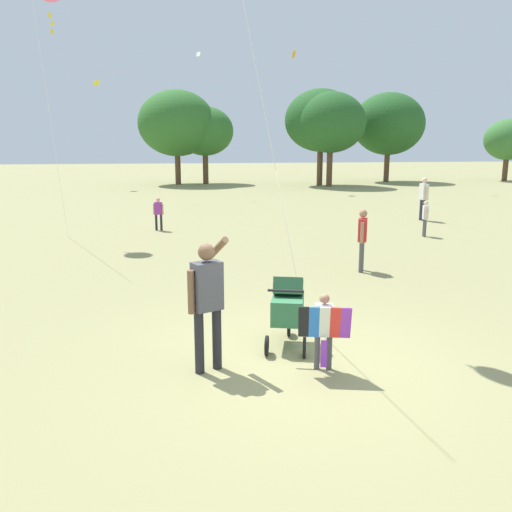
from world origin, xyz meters
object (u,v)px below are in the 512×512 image
at_px(child_with_butterfly_kite, 324,325).
at_px(stroller, 288,305).
at_px(person_red_shirt, 158,211).
at_px(person_couple_left, 362,235).
at_px(person_adult_flyer, 207,295).
at_px(person_kid_running, 424,195).
at_px(person_sitting_far, 425,216).

distance_m(child_with_butterfly_kite, stroller, 0.96).
height_order(person_red_shirt, person_couple_left, person_couple_left).
xyz_separation_m(child_with_butterfly_kite, person_couple_left, (2.19, 5.12, 0.21)).
height_order(person_adult_flyer, person_couple_left, person_adult_flyer).
xyz_separation_m(stroller, person_couple_left, (2.49, 4.21, 0.22)).
relative_size(stroller, person_kid_running, 0.71).
bearing_deg(person_adult_flyer, stroller, 31.56).
bearing_deg(person_red_shirt, person_sitting_far, -14.96).
distance_m(person_red_shirt, person_sitting_far, 8.41).
relative_size(person_adult_flyer, person_kid_running, 1.12).
relative_size(person_adult_flyer, person_couple_left, 1.25).
bearing_deg(person_couple_left, person_sitting_far, 50.59).
xyz_separation_m(child_with_butterfly_kite, person_adult_flyer, (-1.48, 0.19, 0.40)).
distance_m(person_adult_flyer, person_couple_left, 6.15).
bearing_deg(person_couple_left, person_red_shirt, 127.60).
bearing_deg(person_kid_running, person_adult_flyer, -124.50).
relative_size(person_red_shirt, person_couple_left, 0.77).
distance_m(stroller, person_red_shirt, 10.68).
relative_size(child_with_butterfly_kite, person_kid_running, 0.65).
bearing_deg(person_sitting_far, stroller, -125.15).
height_order(person_red_shirt, person_kid_running, person_kid_running).
xyz_separation_m(child_with_butterfly_kite, person_red_shirt, (-2.60, 11.34, 0.02)).
relative_size(stroller, person_couple_left, 0.80).
distance_m(child_with_butterfly_kite, person_couple_left, 5.57).
xyz_separation_m(person_adult_flyer, person_couple_left, (3.66, 4.93, -0.18)).
xyz_separation_m(person_sitting_far, person_couple_left, (-3.33, -4.05, 0.18)).
xyz_separation_m(child_with_butterfly_kite, stroller, (-0.30, 0.91, -0.01)).
height_order(child_with_butterfly_kite, stroller, stroller).
relative_size(stroller, person_sitting_far, 1.02).
distance_m(person_adult_flyer, person_red_shirt, 11.22).
distance_m(person_adult_flyer, person_sitting_far, 11.39).
xyz_separation_m(person_sitting_far, person_kid_running, (1.34, 3.14, 0.28)).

